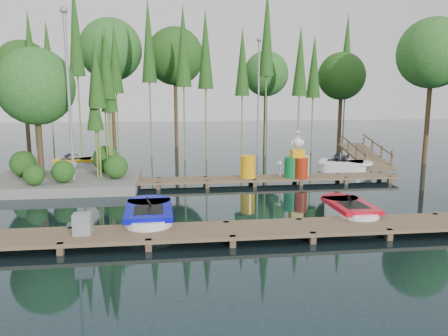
{
  "coord_description": "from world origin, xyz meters",
  "views": [
    {
      "loc": [
        -1.6,
        -15.82,
        3.96
      ],
      "look_at": [
        0.5,
        0.5,
        1.1
      ],
      "focal_mm": 35.0,
      "sensor_mm": 36.0,
      "label": 1
    }
  ],
  "objects": [
    {
      "name": "seagull_post",
      "position": [
        3.23,
        2.5,
        0.78
      ],
      "size": [
        0.44,
        0.24,
        0.7
      ],
      "color": "gray",
      "rests_on": "far_dock"
    },
    {
      "name": "lamp_rear",
      "position": [
        4.0,
        11.0,
        4.26
      ],
      "size": [
        0.3,
        0.3,
        7.25
      ],
      "color": "gray",
      "rests_on": "ground"
    },
    {
      "name": "ramp",
      "position": [
        9.0,
        6.5,
        0.59
      ],
      "size": [
        1.5,
        3.94,
        1.49
      ],
      "color": "brown",
      "rests_on": "ground"
    },
    {
      "name": "drum_cluster",
      "position": [
        3.99,
        2.35,
        0.9
      ],
      "size": [
        1.18,
        1.08,
        2.04
      ],
      "color": "#0B6A30",
      "rests_on": "far_dock"
    },
    {
      "name": "boat_blue",
      "position": [
        -2.21,
        -3.18,
        0.29
      ],
      "size": [
        1.42,
        3.0,
        1.0
      ],
      "rotation": [
        0.0,
        0.0,
        0.02
      ],
      "color": "white",
      "rests_on": "ground"
    },
    {
      "name": "boat_red",
      "position": [
        4.0,
        -3.19,
        0.25
      ],
      "size": [
        1.23,
        2.64,
        0.88
      ],
      "rotation": [
        0.0,
        0.0,
        0.02
      ],
      "color": "white",
      "rests_on": "ground"
    },
    {
      "name": "far_dock",
      "position": [
        1.0,
        2.5,
        0.23
      ],
      "size": [
        15.0,
        1.2,
        0.5
      ],
      "color": "brown",
      "rests_on": "ground"
    },
    {
      "name": "island",
      "position": [
        -6.3,
        3.29,
        3.18
      ],
      "size": [
        6.2,
        4.2,
        6.75
      ],
      "color": "slate",
      "rests_on": "ground"
    },
    {
      "name": "boat_white_far",
      "position": [
        7.1,
        4.92,
        0.29
      ],
      "size": [
        2.96,
        2.26,
        1.28
      ],
      "rotation": [
        0.0,
        0.0,
        0.25
      ],
      "color": "white",
      "rests_on": "ground"
    },
    {
      "name": "lamp_island",
      "position": [
        -5.5,
        2.5,
        4.26
      ],
      "size": [
        0.3,
        0.3,
        7.25
      ],
      "color": "gray",
      "rests_on": "ground"
    },
    {
      "name": "near_dock",
      "position": [
        0.0,
        -4.5,
        0.23
      ],
      "size": [
        18.0,
        1.5,
        0.5
      ],
      "color": "brown",
      "rests_on": "ground"
    },
    {
      "name": "utility_cabinet",
      "position": [
        -3.86,
        -4.5,
        0.58
      ],
      "size": [
        0.46,
        0.39,
        0.56
      ],
      "primitive_type": "cube",
      "color": "gray",
      "rests_on": "near_dock"
    },
    {
      "name": "ground_plane",
      "position": [
        0.0,
        0.0,
        0.0
      ],
      "size": [
        90.0,
        90.0,
        0.0
      ],
      "primitive_type": "plane",
      "color": "#1C2E35"
    },
    {
      "name": "yellow_barrel",
      "position": [
        1.81,
        2.5,
        0.79
      ],
      "size": [
        0.65,
        0.65,
        0.97
      ],
      "primitive_type": "cylinder",
      "color": "#F0A70C",
      "rests_on": "far_dock"
    },
    {
      "name": "boat_yellow_far",
      "position": [
        -6.55,
        7.68,
        0.26
      ],
      "size": [
        2.49,
        1.19,
        1.23
      ],
      "rotation": [
        0.0,
        0.0,
        -0.31
      ],
      "color": "white",
      "rests_on": "ground"
    },
    {
      "name": "tree_screen",
      "position": [
        -2.04,
        10.6,
        6.12
      ],
      "size": [
        34.42,
        18.53,
        10.31
      ],
      "color": "#49341F",
      "rests_on": "ground"
    }
  ]
}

